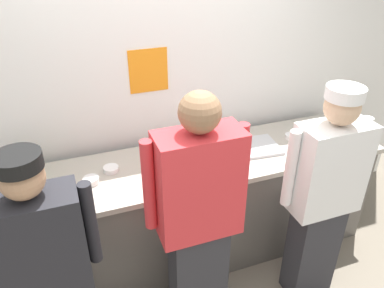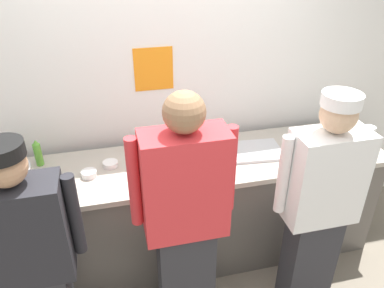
# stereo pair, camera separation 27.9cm
# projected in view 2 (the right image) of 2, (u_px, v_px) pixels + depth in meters

# --- Properties ---
(wall_back) EXTENTS (5.10, 0.11, 2.69)m
(wall_back) POSITION_uv_depth(u_px,v_px,m) (161.00, 87.00, 2.99)
(wall_back) COLOR white
(wall_back) RESTS_ON ground
(prep_counter) EXTENTS (3.25, 0.71, 0.92)m
(prep_counter) POSITION_uv_depth(u_px,v_px,m) (176.00, 212.00, 3.02)
(prep_counter) COLOR #56514C
(prep_counter) RESTS_ON ground
(chef_near_left) EXTENTS (0.58, 0.24, 1.59)m
(chef_near_left) POSITION_uv_depth(u_px,v_px,m) (33.00, 261.00, 2.07)
(chef_near_left) COLOR #2D2D33
(chef_near_left) RESTS_ON ground
(chef_center) EXTENTS (0.63, 0.24, 1.74)m
(chef_center) POSITION_uv_depth(u_px,v_px,m) (185.00, 219.00, 2.26)
(chef_center) COLOR #2D2D33
(chef_center) RESTS_ON ground
(chef_far_right) EXTENTS (0.60, 0.24, 1.66)m
(chef_far_right) POSITION_uv_depth(u_px,v_px,m) (319.00, 205.00, 2.43)
(chef_far_right) COLOR #2D2D33
(chef_far_right) RESTS_ON ground
(plate_stack_front) EXTENTS (0.19, 0.19, 0.07)m
(plate_stack_front) POSITION_uv_depth(u_px,v_px,m) (309.00, 154.00, 2.83)
(plate_stack_front) COLOR white
(plate_stack_front) RESTS_ON prep_counter
(plate_stack_rear) EXTENTS (0.19, 0.19, 0.06)m
(plate_stack_rear) POSITION_uv_depth(u_px,v_px,m) (168.00, 158.00, 2.80)
(plate_stack_rear) COLOR white
(plate_stack_rear) RESTS_ON prep_counter
(mixing_bowl_steel) EXTENTS (0.34, 0.34, 0.11)m
(mixing_bowl_steel) POSITION_uv_depth(u_px,v_px,m) (6.00, 177.00, 2.54)
(mixing_bowl_steel) COLOR #B7BABF
(mixing_bowl_steel) RESTS_ON prep_counter
(sheet_tray) EXTENTS (0.52, 0.36, 0.02)m
(sheet_tray) POSITION_uv_depth(u_px,v_px,m) (249.00, 151.00, 2.92)
(sheet_tray) COLOR #B7BABF
(sheet_tray) RESTS_ON prep_counter
(squeeze_bottle_primary) EXTENTS (0.06, 0.06, 0.21)m
(squeeze_bottle_primary) POSITION_uv_depth(u_px,v_px,m) (19.00, 188.00, 2.35)
(squeeze_bottle_primary) COLOR orange
(squeeze_bottle_primary) RESTS_ON prep_counter
(squeeze_bottle_secondary) EXTENTS (0.05, 0.05, 0.20)m
(squeeze_bottle_secondary) POSITION_uv_depth(u_px,v_px,m) (38.00, 153.00, 2.73)
(squeeze_bottle_secondary) COLOR #56A333
(squeeze_bottle_secondary) RESTS_ON prep_counter
(ramekin_yellow_sauce) EXTENTS (0.11, 0.11, 0.04)m
(ramekin_yellow_sauce) POSITION_uv_depth(u_px,v_px,m) (110.00, 164.00, 2.75)
(ramekin_yellow_sauce) COLOR white
(ramekin_yellow_sauce) RESTS_ON prep_counter
(ramekin_orange_sauce) EXTENTS (0.11, 0.11, 0.05)m
(ramekin_orange_sauce) POSITION_uv_depth(u_px,v_px,m) (89.00, 174.00, 2.63)
(ramekin_orange_sauce) COLOR white
(ramekin_orange_sauce) RESTS_ON prep_counter
(ramekin_red_sauce) EXTENTS (0.10, 0.10, 0.04)m
(ramekin_red_sauce) POSITION_uv_depth(u_px,v_px,m) (331.00, 146.00, 2.96)
(ramekin_red_sauce) COLOR white
(ramekin_red_sauce) RESTS_ON prep_counter
(ramekin_green_sauce) EXTENTS (0.09, 0.09, 0.04)m
(ramekin_green_sauce) POSITION_uv_depth(u_px,v_px,m) (297.00, 142.00, 3.03)
(ramekin_green_sauce) COLOR white
(ramekin_green_sauce) RESTS_ON prep_counter
(deli_cup) EXTENTS (0.09, 0.09, 0.08)m
(deli_cup) POSITION_uv_depth(u_px,v_px,m) (166.00, 169.00, 2.65)
(deli_cup) COLOR white
(deli_cup) RESTS_ON prep_counter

